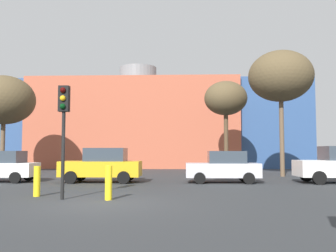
# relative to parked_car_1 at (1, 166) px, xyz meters

# --- Properties ---
(ground_plane) EXTENTS (200.00, 200.00, 0.00)m
(ground_plane) POSITION_rel_parked_car_1_xyz_m (7.14, -7.91, -0.83)
(ground_plane) COLOR #2D3033
(building_backdrop) EXTENTS (34.49, 11.56, 10.78)m
(building_backdrop) POSITION_rel_parked_car_1_xyz_m (4.95, 20.40, 3.60)
(building_backdrop) COLOR #B2563D
(building_backdrop) RESTS_ON ground_plane
(parked_car_1) EXTENTS (3.83, 1.88, 1.66)m
(parked_car_1) POSITION_rel_parked_car_1_xyz_m (0.00, 0.00, 0.00)
(parked_car_1) COLOR white
(parked_car_1) RESTS_ON ground_plane
(parked_car_2) EXTENTS (4.19, 2.05, 1.81)m
(parked_car_2) POSITION_rel_parked_car_1_xyz_m (5.48, -0.00, 0.08)
(parked_car_2) COLOR gold
(parked_car_2) RESTS_ON ground_plane
(parked_car_3) EXTENTS (3.82, 1.88, 1.66)m
(parked_car_3) POSITION_rel_parked_car_1_xyz_m (11.88, -0.00, -0.00)
(parked_car_3) COLOR silver
(parked_car_3) RESTS_ON ground_plane
(traffic_light_island) EXTENTS (0.36, 0.36, 3.91)m
(traffic_light_island) POSITION_rel_parked_car_1_xyz_m (5.61, -7.06, 2.05)
(traffic_light_island) COLOR black
(traffic_light_island) RESTS_ON ground_plane
(bare_tree_0) EXTENTS (3.32, 3.32, 7.09)m
(bare_tree_0) POSITION_rel_parked_car_1_xyz_m (13.13, 9.16, 4.87)
(bare_tree_0) COLOR brown
(bare_tree_0) RESTS_ON ground_plane
(bare_tree_1) EXTENTS (4.63, 4.63, 7.38)m
(bare_tree_1) POSITION_rel_parked_car_1_xyz_m (-3.80, 7.87, 4.68)
(bare_tree_1) COLOR brown
(bare_tree_1) RESTS_ON ground_plane
(bare_tree_2) EXTENTS (4.23, 4.23, 8.30)m
(bare_tree_2) POSITION_rel_parked_car_1_xyz_m (16.26, 4.90, 5.75)
(bare_tree_2) COLOR brown
(bare_tree_2) RESTS_ON ground_plane
(bollard_yellow_0) EXTENTS (0.24, 0.24, 1.16)m
(bollard_yellow_0) POSITION_rel_parked_car_1_xyz_m (7.21, -7.10, -0.25)
(bollard_yellow_0) COLOR yellow
(bollard_yellow_0) RESTS_ON ground_plane
(bollard_yellow_1) EXTENTS (0.24, 0.24, 1.10)m
(bollard_yellow_1) POSITION_rel_parked_car_1_xyz_m (4.40, -6.20, -0.28)
(bollard_yellow_1) COLOR yellow
(bollard_yellow_1) RESTS_ON ground_plane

